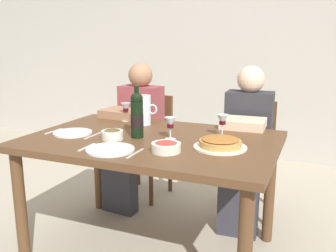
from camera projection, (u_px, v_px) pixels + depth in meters
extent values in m
plane|color=#B2A893|center=(152.00, 250.00, 2.42)|extent=(8.00, 8.00, 0.00)
cube|color=#B2ADA3|center=(238.00, 35.00, 4.19)|extent=(8.00, 0.10, 2.80)
cube|color=brown|center=(151.00, 141.00, 2.26)|extent=(1.50, 1.00, 0.04)
cylinder|color=brown|center=(20.00, 208.00, 2.21)|extent=(0.07, 0.07, 0.72)
cylinder|color=brown|center=(98.00, 165.00, 2.97)|extent=(0.07, 0.07, 0.72)
cylinder|color=brown|center=(270.00, 191.00, 2.47)|extent=(0.07, 0.07, 0.72)
cylinder|color=black|center=(137.00, 119.00, 2.24)|extent=(0.08, 0.08, 0.23)
sphere|color=black|center=(137.00, 99.00, 2.21)|extent=(0.08, 0.08, 0.08)
cylinder|color=black|center=(137.00, 91.00, 2.20)|extent=(0.03, 0.03, 0.07)
cylinder|color=black|center=(137.00, 121.00, 2.24)|extent=(0.08, 0.08, 0.08)
cylinder|color=silver|center=(143.00, 110.00, 2.59)|extent=(0.11, 0.11, 0.21)
cylinder|color=silver|center=(143.00, 115.00, 2.59)|extent=(0.10, 0.10, 0.12)
torus|color=silver|center=(152.00, 109.00, 2.56)|extent=(0.07, 0.01, 0.07)
cylinder|color=silver|center=(220.00, 147.00, 2.03)|extent=(0.29, 0.29, 0.01)
cylinder|color=#C18E47|center=(220.00, 143.00, 2.03)|extent=(0.23, 0.23, 0.03)
ellipsoid|color=#9E6028|center=(220.00, 139.00, 2.02)|extent=(0.21, 0.21, 0.02)
cylinder|color=silver|center=(166.00, 147.00, 1.96)|extent=(0.16, 0.16, 0.05)
ellipsoid|color=#B2382D|center=(166.00, 144.00, 1.96)|extent=(0.13, 0.13, 0.03)
cylinder|color=silver|center=(112.00, 135.00, 2.21)|extent=(0.13, 0.13, 0.05)
ellipsoid|color=brown|center=(112.00, 132.00, 2.21)|extent=(0.11, 0.11, 0.04)
cylinder|color=silver|center=(126.00, 121.00, 2.73)|extent=(0.06, 0.06, 0.00)
cylinder|color=silver|center=(126.00, 116.00, 2.72)|extent=(0.01, 0.01, 0.06)
cone|color=silver|center=(126.00, 107.00, 2.70)|extent=(0.07, 0.07, 0.07)
cylinder|color=#470A14|center=(126.00, 110.00, 2.71)|extent=(0.04, 0.04, 0.02)
cylinder|color=silver|center=(222.00, 137.00, 2.27)|extent=(0.06, 0.06, 0.00)
cylinder|color=silver|center=(222.00, 131.00, 2.26)|extent=(0.01, 0.01, 0.07)
cone|color=silver|center=(223.00, 120.00, 2.25)|extent=(0.07, 0.07, 0.06)
cylinder|color=#470A14|center=(222.00, 123.00, 2.25)|extent=(0.04, 0.04, 0.02)
cylinder|color=silver|center=(170.00, 139.00, 2.22)|extent=(0.06, 0.06, 0.00)
cylinder|color=silver|center=(170.00, 133.00, 2.21)|extent=(0.01, 0.01, 0.06)
cone|color=silver|center=(170.00, 123.00, 2.19)|extent=(0.07, 0.07, 0.07)
cylinder|color=#470A14|center=(170.00, 126.00, 2.20)|extent=(0.04, 0.04, 0.02)
cylinder|color=silver|center=(110.00, 150.00, 1.99)|extent=(0.26, 0.26, 0.01)
cylinder|color=silver|center=(73.00, 133.00, 2.35)|extent=(0.24, 0.24, 0.01)
cube|color=silver|center=(87.00, 147.00, 2.04)|extent=(0.02, 0.16, 0.00)
cube|color=silver|center=(135.00, 153.00, 1.93)|extent=(0.01, 0.18, 0.00)
cube|color=silver|center=(93.00, 136.00, 2.29)|extent=(0.01, 0.18, 0.00)
cube|color=silver|center=(54.00, 131.00, 2.40)|extent=(0.02, 0.16, 0.00)
cube|color=brown|center=(144.00, 144.00, 3.21)|extent=(0.43, 0.43, 0.02)
cube|color=brown|center=(154.00, 117.00, 3.32)|extent=(0.36, 0.06, 0.40)
cylinder|color=brown|center=(117.00, 173.00, 3.19)|extent=(0.04, 0.04, 0.45)
cylinder|color=brown|center=(151.00, 180.00, 3.04)|extent=(0.04, 0.04, 0.45)
cylinder|color=brown|center=(138.00, 162.00, 3.48)|extent=(0.04, 0.04, 0.45)
cylinder|color=brown|center=(170.00, 167.00, 3.33)|extent=(0.04, 0.04, 0.45)
cube|color=#8E3D42|center=(141.00, 116.00, 3.11)|extent=(0.36, 0.23, 0.50)
sphere|color=#9E7051|center=(141.00, 75.00, 3.04)|extent=(0.20, 0.20, 0.20)
cube|color=#33333D|center=(129.00, 150.00, 3.01)|extent=(0.34, 0.41, 0.14)
cube|color=#33333D|center=(120.00, 187.00, 2.94)|extent=(0.28, 0.14, 0.40)
cube|color=#9E7051|center=(122.00, 113.00, 2.86)|extent=(0.31, 0.27, 0.06)
cube|color=brown|center=(248.00, 156.00, 2.87)|extent=(0.42, 0.42, 0.02)
cube|color=brown|center=(253.00, 125.00, 2.99)|extent=(0.36, 0.05, 0.40)
cylinder|color=brown|center=(221.00, 190.00, 2.83)|extent=(0.04, 0.04, 0.45)
cylinder|color=brown|center=(267.00, 196.00, 2.71)|extent=(0.04, 0.04, 0.45)
cylinder|color=brown|center=(229.00, 175.00, 3.14)|extent=(0.04, 0.04, 0.45)
cylinder|color=brown|center=(271.00, 180.00, 3.02)|extent=(0.04, 0.04, 0.45)
cube|color=#2D2D33|center=(249.00, 125.00, 2.78)|extent=(0.35, 0.21, 0.50)
sphere|color=beige|center=(251.00, 79.00, 2.70)|extent=(0.20, 0.20, 0.20)
cube|color=#33333D|center=(243.00, 164.00, 2.66)|extent=(0.32, 0.39, 0.14)
cube|color=#33333D|center=(238.00, 208.00, 2.58)|extent=(0.28, 0.13, 0.40)
cube|color=beige|center=(243.00, 123.00, 2.50)|extent=(0.30, 0.25, 0.06)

